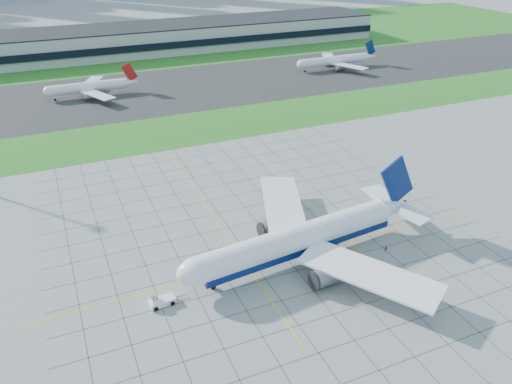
# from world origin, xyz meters

# --- Properties ---
(ground) EXTENTS (1400.00, 1400.00, 0.00)m
(ground) POSITION_xyz_m (0.00, 0.00, 0.00)
(ground) COLOR #979792
(ground) RESTS_ON ground
(grass_median) EXTENTS (700.00, 35.00, 0.04)m
(grass_median) POSITION_xyz_m (0.00, 90.00, 0.02)
(grass_median) COLOR #246D1F
(grass_median) RESTS_ON ground
(asphalt_taxiway) EXTENTS (700.00, 75.00, 0.04)m
(asphalt_taxiway) POSITION_xyz_m (0.00, 145.00, 0.03)
(asphalt_taxiway) COLOR #383838
(asphalt_taxiway) RESTS_ON ground
(grass_far) EXTENTS (700.00, 145.00, 0.04)m
(grass_far) POSITION_xyz_m (0.00, 255.00, 0.02)
(grass_far) COLOR #246D1F
(grass_far) RESTS_ON ground
(apron_markings) EXTENTS (120.00, 130.00, 0.03)m
(apron_markings) POSITION_xyz_m (0.43, 11.09, 0.02)
(apron_markings) COLOR #474744
(apron_markings) RESTS_ON ground
(terminal) EXTENTS (260.00, 43.00, 15.80)m
(terminal) POSITION_xyz_m (40.00, 229.87, 7.89)
(terminal) COLOR #B7B7B2
(terminal) RESTS_ON ground
(airliner) EXTENTS (65.98, 66.55, 20.78)m
(airliner) POSITION_xyz_m (2.67, -4.02, 5.68)
(airliner) COLOR white
(airliner) RESTS_ON ground
(pushback_tug) EXTENTS (8.15, 3.31, 2.24)m
(pushback_tug) POSITION_xyz_m (-31.94, -7.00, 1.00)
(pushback_tug) COLOR white
(pushback_tug) RESTS_ON ground
(crew_near) EXTENTS (0.77, 0.81, 1.85)m
(crew_near) POSITION_xyz_m (-26.29, -0.06, 0.93)
(crew_near) COLOR black
(crew_near) RESTS_ON ground
(crew_far) EXTENTS (0.89, 0.79, 1.54)m
(crew_far) POSITION_xyz_m (23.82, -9.71, 0.77)
(crew_far) COLOR #28261A
(crew_far) RESTS_ON ground
(distant_jet_1) EXTENTS (40.50, 42.66, 14.08)m
(distant_jet_1) POSITION_xyz_m (-26.68, 148.36, 4.49)
(distant_jet_1) COLOR white
(distant_jet_1) RESTS_ON ground
(distant_jet_2) EXTENTS (47.43, 42.66, 14.08)m
(distant_jet_2) POSITION_xyz_m (104.45, 146.80, 4.49)
(distant_jet_2) COLOR white
(distant_jet_2) RESTS_ON ground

